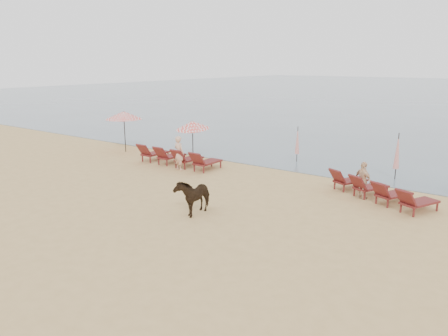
# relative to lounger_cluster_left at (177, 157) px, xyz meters

# --- Properties ---
(ground) EXTENTS (120.00, 120.00, 0.00)m
(ground) POSITION_rel_lounger_cluster_left_xyz_m (4.99, -7.59, -0.49)
(ground) COLOR tan
(ground) RESTS_ON ground
(lounger_cluster_left) EXTENTS (4.48, 1.91, 0.71)m
(lounger_cluster_left) POSITION_rel_lounger_cluster_left_xyz_m (0.00, 0.00, 0.00)
(lounger_cluster_left) COLOR maroon
(lounger_cluster_left) RESTS_ON ground
(lounger_cluster_right) EXTENTS (4.49, 3.32, 0.66)m
(lounger_cluster_right) POSITION_rel_lounger_cluster_left_xyz_m (10.48, 0.29, -0.04)
(lounger_cluster_right) COLOR maroon
(lounger_cluster_right) RESTS_ON ground
(umbrella_open_left_a) EXTENTS (2.19, 2.19, 2.49)m
(umbrella_open_left_a) POSITION_rel_lounger_cluster_left_xyz_m (-5.04, 0.88, 1.74)
(umbrella_open_left_a) COLOR black
(umbrella_open_left_a) RESTS_ON ground
(umbrella_open_left_b) EXTENTS (1.84, 1.87, 2.34)m
(umbrella_open_left_b) POSITION_rel_lounger_cluster_left_xyz_m (0.04, 1.27, 1.53)
(umbrella_open_left_b) COLOR black
(umbrella_open_left_b) RESTS_ON ground
(umbrella_closed_left) EXTENTS (0.24, 0.24, 1.97)m
(umbrella_closed_left) POSITION_rel_lounger_cluster_left_xyz_m (4.77, 4.48, 0.72)
(umbrella_closed_left) COLOR black
(umbrella_closed_left) RESTS_ON ground
(umbrella_closed_right) EXTENTS (0.27, 0.27, 2.22)m
(umbrella_closed_right) POSITION_rel_lounger_cluster_left_xyz_m (10.16, 3.90, 0.87)
(umbrella_closed_right) COLOR black
(umbrella_closed_right) RESTS_ON ground
(cow) EXTENTS (0.91, 1.66, 1.34)m
(cow) POSITION_rel_lounger_cluster_left_xyz_m (5.51, -5.19, 0.18)
(cow) COLOR black
(cow) RESTS_ON ground
(beachgoer_left) EXTENTS (0.70, 0.52, 1.75)m
(beachgoer_left) POSITION_rel_lounger_cluster_left_xyz_m (0.71, -0.62, 0.38)
(beachgoer_left) COLOR #DDA78A
(beachgoer_left) RESTS_ON ground
(beachgoer_right_b) EXTENTS (0.96, 0.75, 1.53)m
(beachgoer_right_b) POSITION_rel_lounger_cluster_left_xyz_m (9.90, 0.12, 0.27)
(beachgoer_right_b) COLOR #E0B38C
(beachgoer_right_b) RESTS_ON ground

